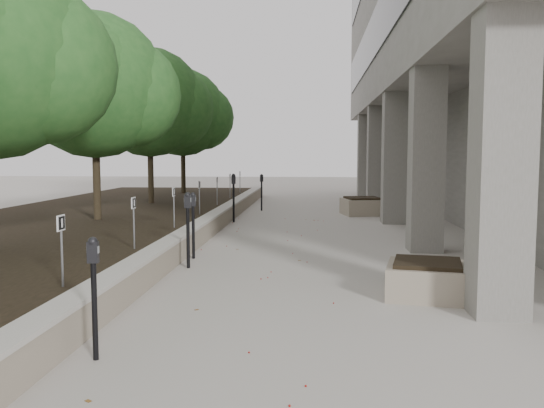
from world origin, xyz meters
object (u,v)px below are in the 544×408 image
(parking_meter_4, at_px, (234,198))
(planter_front, at_px, (427,279))
(crabapple_tree_5, at_px, (183,131))
(parking_meter_3, at_px, (188,230))
(parking_meter_5, at_px, (262,192))
(parking_meter_1, at_px, (94,299))
(planter_back, at_px, (363,206))
(parking_meter_2, at_px, (193,226))
(crabapple_tree_3, at_px, (95,116))
(crabapple_tree_4, at_px, (150,126))

(parking_meter_4, relative_size, planter_front, 1.31)
(crabapple_tree_5, relative_size, parking_meter_3, 3.78)
(parking_meter_4, relative_size, parking_meter_5, 1.10)
(parking_meter_1, relative_size, planter_back, 0.98)
(crabapple_tree_5, bearing_deg, parking_meter_1, -79.62)
(parking_meter_3, bearing_deg, parking_meter_2, 90.94)
(crabapple_tree_3, bearing_deg, crabapple_tree_5, 90.00)
(parking_meter_1, xyz_separation_m, parking_meter_4, (-0.23, 11.88, 0.11))
(planter_front, bearing_deg, planter_back, 90.03)
(parking_meter_1, relative_size, parking_meter_2, 0.95)
(crabapple_tree_4, distance_m, planter_front, 13.66)
(crabapple_tree_3, height_order, parking_meter_3, crabapple_tree_3)
(crabapple_tree_3, bearing_deg, parking_meter_2, -44.87)
(crabapple_tree_5, bearing_deg, planter_front, -65.08)
(parking_meter_4, xyz_separation_m, planter_front, (4.22, -8.95, -0.49))
(crabapple_tree_5, relative_size, parking_meter_2, 3.98)
(parking_meter_4, bearing_deg, crabapple_tree_5, 102.96)
(crabapple_tree_5, distance_m, planter_back, 9.23)
(crabapple_tree_4, distance_m, crabapple_tree_5, 5.00)
(parking_meter_4, bearing_deg, planter_front, -76.30)
(crabapple_tree_4, relative_size, planter_front, 4.66)
(planter_back, bearing_deg, crabapple_tree_4, -177.30)
(parking_meter_3, bearing_deg, parking_meter_1, -94.41)
(parking_meter_2, relative_size, parking_meter_5, 0.99)
(parking_meter_5, bearing_deg, crabapple_tree_4, -176.73)
(parking_meter_5, height_order, planter_front, parking_meter_5)
(planter_front, height_order, planter_back, planter_back)
(crabapple_tree_5, height_order, parking_meter_2, crabapple_tree_5)
(parking_meter_3, height_order, parking_meter_5, parking_meter_3)
(planter_front, bearing_deg, parking_meter_2, 146.16)
(parking_meter_2, height_order, planter_back, parking_meter_2)
(crabapple_tree_3, relative_size, parking_meter_3, 3.78)
(parking_meter_2, distance_m, parking_meter_3, 0.98)
(parking_meter_2, bearing_deg, parking_meter_1, -95.41)
(parking_meter_1, relative_size, parking_meter_3, 0.91)
(crabapple_tree_3, distance_m, parking_meter_1, 9.97)
(parking_meter_3, height_order, parking_meter_4, parking_meter_4)
(crabapple_tree_3, height_order, planter_front, crabapple_tree_3)
(parking_meter_4, height_order, planter_back, parking_meter_4)
(parking_meter_2, relative_size, planter_front, 1.17)
(crabapple_tree_3, distance_m, planter_front, 10.04)
(parking_meter_4, relative_size, planter_back, 1.14)
(crabapple_tree_3, distance_m, parking_meter_2, 5.25)
(parking_meter_3, height_order, planter_back, parking_meter_3)
(crabapple_tree_3, bearing_deg, planter_back, 35.65)
(crabapple_tree_4, relative_size, crabapple_tree_5, 1.00)
(crabapple_tree_4, distance_m, parking_meter_5, 4.74)
(crabapple_tree_4, bearing_deg, parking_meter_1, -76.04)
(parking_meter_1, distance_m, parking_meter_5, 15.50)
(parking_meter_5, bearing_deg, crabapple_tree_5, 119.12)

